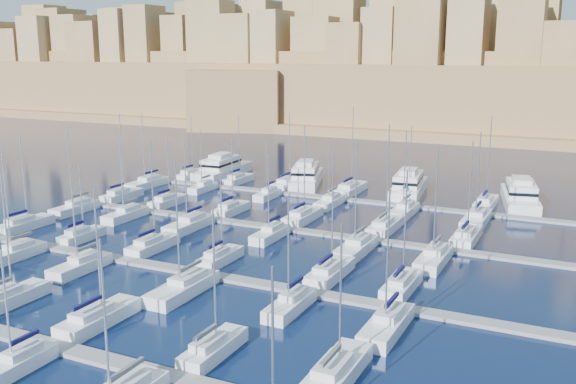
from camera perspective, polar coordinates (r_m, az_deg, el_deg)
The scene contains 50 objects.
ground at distance 87.45m, azimuth -3.35°, elevation -4.99°, with size 600.00×600.00×0.00m, color black.
pontoon_near at distance 61.99m, azimuth -19.21°, elevation -13.06°, with size 84.00×2.00×0.40m, color slate.
pontoon_mid_near at distance 77.68m, azimuth -7.68°, elevation -7.20°, with size 84.00×2.00×0.40m, color slate.
pontoon_mid_far at distance 95.88m, azimuth -0.44°, elevation -3.27°, with size 84.00×2.00×0.40m, color slate.
pontoon_far at distance 115.41m, azimuth 4.38°, elevation -0.59°, with size 84.00×2.00×0.40m, color slate.
sailboat_2 at distance 74.29m, azimuth -23.61°, elevation -8.65°, with size 2.73×9.09×15.29m.
sailboat_3 at distance 66.20m, azimuth -16.54°, elevation -10.68°, with size 2.84×9.47×13.80m.
sailboat_4 at distance 58.02m, azimuth -6.68°, elevation -13.65°, with size 2.43×8.09×13.61m.
sailboat_5 at distance 54.05m, azimuth 4.33°, elevation -15.65°, with size 2.91×9.69×13.34m.
sailboat_9 at distance 59.59m, azimuth -22.96°, elevation -13.91°, with size 2.18×7.28×11.08m.
sailboat_12 at distance 103.90m, azimuth -22.37°, elevation -2.67°, with size 2.77×9.23×14.36m.
sailboat_13 at distance 95.00m, azimuth -17.90°, elevation -3.72°, with size 2.27×7.57×11.03m.
sailboat_14 at distance 87.88m, azimuth -11.96°, elevation -4.64°, with size 2.64×8.80×15.20m.
sailboat_15 at distance 81.58m, azimuth -6.06°, elevation -5.81°, with size 2.37×7.91×11.59m.
sailboat_16 at distance 75.95m, azimuth 3.73°, elevation -7.13°, with size 2.86×9.52×14.98m.
sailboat_17 at distance 73.05m, azimuth 10.05°, elevation -8.12°, with size 2.65×8.84×13.94m.
sailboat_19 at distance 89.85m, azimuth -23.10°, elevation -5.02°, with size 2.58×8.59×14.15m.
sailboat_20 at distance 82.03m, azimuth -17.95°, elevation -6.24°, with size 2.60×8.66×13.43m.
sailboat_21 at distance 71.95m, azimuth -9.29°, elevation -8.40°, with size 3.11×10.37×15.18m.
sailboat_22 at distance 66.79m, azimuth 0.23°, elevation -9.95°, with size 2.51×8.35×12.56m.
sailboat_23 at distance 62.78m, azimuth 8.79°, elevation -11.59°, with size 2.90×9.66×14.39m.
sailboat_24 at distance 119.01m, azimuth -14.57°, elevation -0.28°, with size 2.69×8.98×15.71m.
sailboat_25 at distance 112.54m, azimuth -10.64°, elevation -0.83°, with size 2.53×8.45×12.54m.
sailboat_26 at distance 105.66m, azimuth -5.07°, elevation -1.53°, with size 2.54×8.46×12.57m.
sailboat_27 at distance 100.54m, azimuth 1.31°, elevation -2.19°, with size 2.94×9.81×15.41m.
sailboat_28 at distance 96.00m, azimuth 8.60°, elevation -3.04°, with size 2.95×9.84×16.14m.
sailboat_29 at distance 93.33m, azimuth 15.57°, elevation -3.82°, with size 2.92×9.73×14.42m.
sailboat_30 at distance 111.65m, azimuth -18.38°, elevation -1.36°, with size 2.74×9.14×14.39m.
sailboat_31 at distance 104.98m, azimuth -14.21°, elevation -1.96°, with size 2.62×8.72×13.10m.
sailboat_32 at distance 97.20m, azimuth -8.76°, elevation -2.86°, with size 2.94×9.81×14.59m.
sailboat_33 at distance 91.20m, azimuth -1.58°, elevation -3.76°, with size 2.49×8.30×12.66m.
sailboat_34 at distance 85.40m, azimuth 6.08°, elevation -4.93°, with size 3.01×10.04×15.32m.
sailboat_35 at distance 82.80m, azimuth 12.85°, elevation -5.75°, with size 2.96×9.85×15.02m.
sailboat_36 at distance 135.78m, azimuth -8.59°, elevation 1.51°, with size 2.54×8.45×13.46m.
sailboat_37 at distance 129.91m, azimuth -4.46°, elevation 1.12°, with size 2.58×8.60×13.89m.
sailboat_38 at distance 125.33m, azimuth 0.02°, elevation 0.75°, with size 2.92×9.74×14.88m.
sailboat_39 at distance 120.87m, azimuth 5.56°, elevation 0.26°, with size 3.19×10.65×16.46m.
sailboat_40 at distance 116.93m, azimuth 10.61°, elevation -0.33°, with size 2.77×9.24×13.66m.
sailboat_41 at distance 114.46m, azimuth 17.15°, elevation -0.94°, with size 2.88×9.61×15.80m.
sailboat_42 at distance 128.53m, azimuth -12.43°, elevation 0.76°, with size 3.14×10.47×15.00m.
sailboat_43 at distance 122.87m, azimuth -7.55°, elevation 0.39°, with size 2.18×7.28×12.27m.
sailboat_44 at distance 115.97m, azimuth -1.81°, elevation -0.24°, with size 2.19×7.31×10.77m.
sailboat_45 at distance 110.38m, azimuth 3.73°, elevation -0.91°, with size 2.56×8.54×11.87m.
sailboat_46 at distance 105.91m, azimuth 10.29°, elevation -1.64°, with size 2.80×9.35×14.32m.
sailboat_47 at distance 102.95m, azimuth 16.38°, elevation -2.35°, with size 3.21×10.69×14.68m.
motor_yacht_a at distance 137.28m, azimuth -5.87°, elevation 2.13°, with size 6.35×18.19×5.25m.
motor_yacht_b at distance 127.97m, azimuth 1.60°, elevation 1.44°, with size 10.23×18.10×5.25m.
motor_yacht_c at distance 120.98m, azimuth 10.65°, elevation 0.58°, with size 7.29×17.63×5.25m.
motor_yacht_d at distance 117.89m, azimuth 19.95°, elevation -0.27°, with size 8.63×18.43×5.25m.
fortified_city at distance 231.99m, azimuth 15.77°, elevation 9.17°, with size 460.00×108.95×59.52m.
Camera 1 is at (40.78, -72.79, 26.18)m, focal length 40.00 mm.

